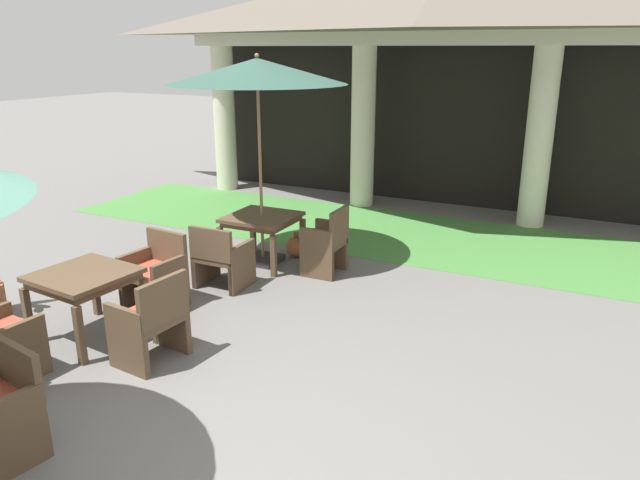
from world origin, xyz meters
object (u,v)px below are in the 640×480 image
at_px(patio_chair_near_foreground_east, 151,321).
at_px(terracotta_urn, 296,247).
at_px(patio_chair_near_foreground_north, 156,273).
at_px(patio_chair_near_foreground_south, 0,339).
at_px(patio_chair_mid_left_east, 327,243).
at_px(patio_umbrella_mid_left, 257,73).
at_px(patio_table_near_foreground, 84,281).
at_px(patio_chair_mid_left_south, 222,258).
at_px(patio_table_mid_left, 262,222).

height_order(patio_chair_near_foreground_east, terracotta_urn, patio_chair_near_foreground_east).
bearing_deg(patio_chair_near_foreground_north, patio_chair_near_foreground_east, 134.98).
xyz_separation_m(patio_chair_near_foreground_east, terracotta_urn, (-0.23, 3.36, -0.27)).
bearing_deg(patio_chair_near_foreground_north, patio_chair_near_foreground_south, 90.00).
xyz_separation_m(patio_chair_mid_left_east, terracotta_urn, (-0.70, 0.41, -0.27)).
distance_m(patio_chair_near_foreground_south, terracotta_urn, 4.31).
bearing_deg(patio_umbrella_mid_left, patio_chair_mid_left_east, 0.88).
bearing_deg(terracotta_urn, patio_chair_near_foreground_south, -101.04).
bearing_deg(patio_chair_near_foreground_south, patio_chair_near_foreground_north, 90.00).
height_order(patio_chair_near_foreground_east, patio_chair_mid_left_east, patio_chair_mid_left_east).
height_order(patio_table_near_foreground, patio_chair_mid_left_south, patio_chair_mid_left_south).
bearing_deg(patio_umbrella_mid_left, patio_chair_near_foreground_south, -97.58).
relative_size(patio_table_near_foreground, patio_chair_mid_left_east, 1.06).
bearing_deg(patio_chair_near_foreground_east, patio_chair_near_foreground_south, 134.91).
distance_m(patio_chair_near_foreground_east, patio_chair_near_foreground_south, 1.37).
xyz_separation_m(patio_table_near_foreground, patio_chair_near_foreground_south, (-0.09, -0.96, -0.25)).
height_order(patio_chair_mid_left_south, terracotta_urn, patio_chair_mid_left_south).
relative_size(patio_table_near_foreground, patio_chair_near_foreground_east, 1.09).
relative_size(patio_umbrella_mid_left, patio_chair_mid_left_south, 3.44).
height_order(patio_chair_near_foreground_east, patio_chair_near_foreground_south, patio_chair_near_foreground_east).
xyz_separation_m(patio_chair_near_foreground_east, patio_umbrella_mid_left, (-0.55, 2.94, 2.22)).
height_order(patio_chair_near_foreground_south, patio_chair_mid_left_east, patio_chair_mid_left_east).
height_order(patio_table_near_foreground, terracotta_urn, patio_table_near_foreground).
bearing_deg(patio_chair_near_foreground_north, patio_umbrella_mid_left, -94.27).
height_order(patio_umbrella_mid_left, patio_chair_mid_left_east, patio_umbrella_mid_left).
height_order(patio_table_near_foreground, patio_chair_mid_left_east, patio_chair_mid_left_east).
bearing_deg(patio_chair_near_foreground_north, patio_chair_mid_left_east, -119.86).
bearing_deg(patio_chair_near_foreground_south, terracotta_urn, 84.42).
height_order(patio_chair_near_foreground_north, patio_chair_mid_left_east, patio_chair_mid_left_east).
bearing_deg(patio_table_near_foreground, patio_chair_mid_left_south, 76.71).
height_order(patio_chair_near_foreground_east, patio_umbrella_mid_left, patio_umbrella_mid_left).
relative_size(patio_table_mid_left, patio_chair_mid_left_east, 1.01).
relative_size(patio_chair_near_foreground_north, patio_umbrella_mid_left, 0.31).
height_order(patio_table_mid_left, patio_umbrella_mid_left, patio_umbrella_mid_left).
distance_m(patio_table_near_foreground, patio_chair_near_foreground_north, 0.99).
relative_size(patio_table_near_foreground, patio_table_mid_left, 1.05).
xyz_separation_m(patio_table_near_foreground, patio_chair_near_foreground_north, (0.09, 0.96, -0.23)).
relative_size(patio_table_mid_left, patio_chair_mid_left_south, 1.12).
bearing_deg(patio_umbrella_mid_left, patio_chair_mid_left_south, -89.12).
distance_m(patio_table_mid_left, patio_chair_mid_left_south, 1.04).
relative_size(patio_chair_near_foreground_south, patio_umbrella_mid_left, 0.28).
bearing_deg(patio_table_mid_left, patio_chair_mid_left_south, -89.12).
bearing_deg(patio_chair_mid_left_east, terracotta_urn, 59.11).
bearing_deg(patio_table_near_foreground, patio_table_mid_left, 81.71).
xyz_separation_m(patio_chair_near_foreground_north, patio_chair_near_foreground_south, (-0.18, -1.92, -0.03)).
bearing_deg(patio_chair_near_foreground_east, patio_table_mid_left, 16.06).
distance_m(patio_chair_near_foreground_north, patio_chair_near_foreground_east, 1.37).
height_order(patio_table_mid_left, patio_chair_mid_left_east, patio_chair_mid_left_east).
height_order(patio_chair_near_foreground_north, patio_chair_near_foreground_east, patio_chair_near_foreground_east).
bearing_deg(terracotta_urn, patio_chair_near_foreground_east, -86.06).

